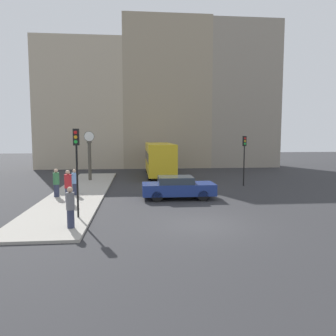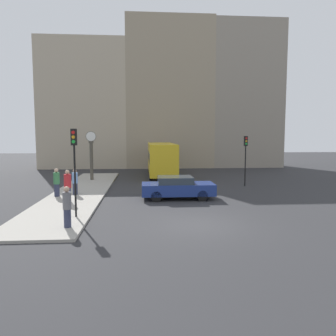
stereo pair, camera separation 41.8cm
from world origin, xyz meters
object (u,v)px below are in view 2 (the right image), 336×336
Objects in this scene: sedan_car at (177,187)px; bus_distant at (161,158)px; street_clock at (91,155)px; pedestrian_green_hoodie at (57,182)px; traffic_light_far at (246,150)px; pedestrian_red_top at (68,186)px; pedestrian_blue_stripe at (75,182)px; traffic_light_near at (74,155)px; pedestrian_grey_jacket at (67,207)px.

bus_distant is (-0.36, 11.49, 1.06)m from sedan_car.
street_clock reaches higher than pedestrian_green_hoodie.
bus_distant is at bearing 91.77° from sedan_car.
traffic_light_far is 13.55m from pedestrian_red_top.
traffic_light_near is at bearing -78.23° from pedestrian_blue_stripe.
pedestrian_blue_stripe is (-6.48, 1.29, 0.23)m from sedan_car.
pedestrian_green_hoodie is at bearing 174.40° from sedan_car.
pedestrian_blue_stripe is at bearing -89.71° from street_clock.
bus_distant is 16.86m from traffic_light_near.
traffic_light_far is 2.21× the size of pedestrian_green_hoodie.
traffic_light_far is at bearing 40.13° from traffic_light_near.
sedan_car is 11.54m from bus_distant.
traffic_light_far is at bearing 39.12° from sedan_car.
traffic_light_near is 1.06× the size of traffic_light_far.
street_clock is 7.21m from pedestrian_blue_stripe.
pedestrian_blue_stripe is 0.96× the size of pedestrian_grey_jacket.
bus_distant is 5.04× the size of pedestrian_red_top.
traffic_light_near is 2.48× the size of pedestrian_blue_stripe.
pedestrian_red_top is (0.12, -9.48, -1.19)m from street_clock.
traffic_light_near is at bearing -71.88° from pedestrian_red_top.
pedestrian_red_top is at bearing -154.62° from traffic_light_far.
pedestrian_grey_jacket reaches higher than pedestrian_blue_stripe.
traffic_light_far reaches higher than bus_distant.
traffic_light_near is at bearing -67.25° from pedestrian_green_hoodie.
sedan_car is 6.61m from pedestrian_blue_stripe.
pedestrian_green_hoodie reaches higher than sedan_car.
street_clock is at bearing -153.29° from bus_distant.
bus_distant is 2.40× the size of traffic_light_far.
traffic_light_far is at bearing -16.85° from street_clock.
pedestrian_grey_jacket is at bearing -129.49° from sedan_car.
sedan_car is at bearing 41.20° from traffic_light_near.
street_clock is at bearing 82.76° from pedestrian_green_hoodie.
bus_distant is 5.63× the size of pedestrian_blue_stripe.
pedestrian_grey_jacket is (1.16, -5.27, -0.06)m from pedestrian_red_top.
street_clock is 2.42× the size of pedestrian_grey_jacket.
bus_distant is 6.91m from street_clock.
pedestrian_grey_jacket is (-5.24, -6.36, 0.27)m from sedan_car.
sedan_car is 7.68m from traffic_light_far.
pedestrian_red_top is at bearing -88.09° from pedestrian_blue_stripe.
sedan_car is 2.42× the size of pedestrian_red_top.
pedestrian_green_hoodie is (-13.23, -3.94, -1.77)m from traffic_light_far.
pedestrian_grey_jacket is at bearing -105.31° from bus_distant.
pedestrian_green_hoodie is 1.02× the size of pedestrian_grey_jacket.
sedan_car is at bearing -11.25° from pedestrian_blue_stripe.
pedestrian_green_hoodie is at bearing -151.20° from pedestrian_blue_stripe.
pedestrian_grey_jacket is at bearing -77.60° from pedestrian_red_top.
street_clock is 2.25× the size of pedestrian_red_top.
pedestrian_blue_stripe is at bearing 99.20° from pedestrian_grey_jacket.
traffic_light_near is 2.40× the size of pedestrian_grey_jacket.
pedestrian_blue_stripe is at bearing 168.75° from sedan_car.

